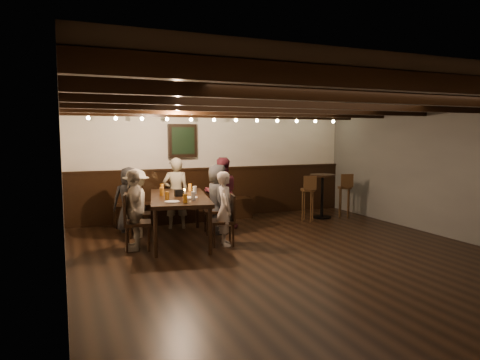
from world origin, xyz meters
name	(u,v)px	position (x,y,z in m)	size (l,w,h in m)	color
room	(224,175)	(-0.29, 2.21, 1.07)	(7.00, 7.00, 7.00)	black
dining_table	(179,200)	(-1.36, 1.59, 0.74)	(1.37, 2.29, 0.80)	black
chair_left_near	(139,222)	(-1.98, 2.17, 0.27)	(0.47, 0.47, 0.88)	black
chair_left_far	(137,232)	(-2.16, 1.29, 0.28)	(0.50, 0.50, 0.92)	black
chair_right_near	(216,219)	(-0.57, 1.89, 0.28)	(0.49, 0.49, 0.91)	black
chair_right_far	(223,230)	(-0.75, 1.01, 0.26)	(0.46, 0.46, 0.86)	black
person_bench_left	(129,200)	(-2.07, 2.65, 0.63)	(0.62, 0.40, 1.27)	#252628
person_bench_centre	(176,193)	(-1.16, 2.62, 0.71)	(0.52, 0.34, 1.43)	gray
person_bench_right	(221,193)	(-0.30, 2.29, 0.71)	(0.69, 0.54, 1.43)	maroon
person_left_near	(136,203)	(-2.01, 2.18, 0.63)	(0.81, 0.47, 1.26)	#A9A18F
person_left_far	(134,210)	(-2.19, 1.29, 0.66)	(0.77, 0.32, 1.31)	gray
person_right_near	(217,199)	(-0.54, 1.88, 0.66)	(0.64, 0.42, 1.32)	#2A2B2D
person_right_far	(225,208)	(-0.72, 1.00, 0.63)	(0.46, 0.30, 1.26)	#B8A89C
pint_a	(162,188)	(-1.50, 2.33, 0.87)	(0.07, 0.07, 0.14)	#BF7219
pint_b	(190,187)	(-0.99, 2.18, 0.87)	(0.07, 0.07, 0.14)	#BF7219
pint_c	(161,192)	(-1.64, 1.74, 0.87)	(0.07, 0.07, 0.14)	#BF7219
pint_d	(195,190)	(-1.03, 1.73, 0.87)	(0.07, 0.07, 0.14)	silver
pint_e	(167,196)	(-1.67, 1.19, 0.87)	(0.07, 0.07, 0.14)	#BF7219
pint_f	(193,196)	(-1.27, 1.01, 0.87)	(0.07, 0.07, 0.14)	silver
pint_g	(185,198)	(-1.47, 0.79, 0.87)	(0.07, 0.07, 0.14)	#BF7219
plate_near	(172,202)	(-1.65, 0.93, 0.81)	(0.24, 0.24, 0.01)	white
plate_far	(191,198)	(-1.25, 1.26, 0.81)	(0.24, 0.24, 0.01)	white
condiment_caddy	(179,193)	(-1.37, 1.54, 0.86)	(0.15, 0.10, 0.12)	black
candle	(185,192)	(-1.19, 1.86, 0.83)	(0.05, 0.05, 0.05)	beige
high_top_table	(322,189)	(2.15, 2.40, 0.65)	(0.56, 0.56, 0.99)	black
bar_stool_left	(308,204)	(1.65, 2.19, 0.37)	(0.34, 0.35, 1.01)	#392412
bar_stool_right	(344,201)	(2.65, 2.24, 0.37)	(0.34, 0.36, 1.01)	#392412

